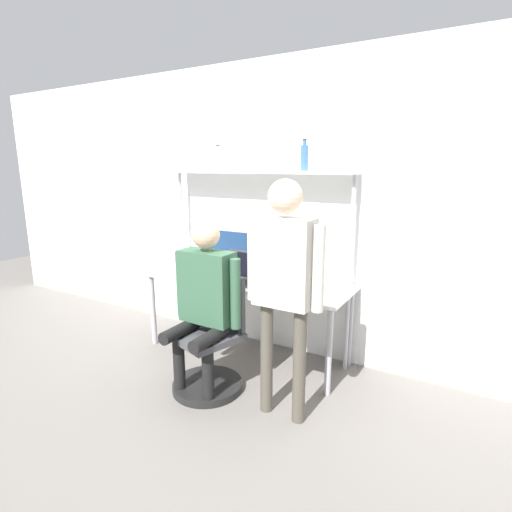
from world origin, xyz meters
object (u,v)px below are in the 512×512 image
(person_seated, at_px, (204,293))
(office_chair, at_px, (211,354))
(monitor, at_px, (227,247))
(cell_phone, at_px, (267,284))
(person_standing, at_px, (284,271))
(bottle_clear, at_px, (218,159))
(laptop, at_px, (241,273))
(bottle_blue, at_px, (304,157))

(person_seated, bearing_deg, office_chair, 74.75)
(monitor, distance_m, cell_phone, 0.70)
(person_standing, xyz_separation_m, bottle_clear, (-1.16, 0.89, 0.74))
(person_seated, bearing_deg, laptop, 95.42)
(cell_phone, height_order, bottle_clear, bottle_clear)
(office_chair, bearing_deg, person_seated, -105.25)
(person_standing, distance_m, bottle_blue, 1.19)
(cell_phone, distance_m, bottle_blue, 1.13)
(bottle_blue, bearing_deg, laptop, -149.95)
(person_standing, bearing_deg, person_seated, -179.84)
(cell_phone, xyz_separation_m, person_seated, (-0.21, -0.60, 0.06))
(bottle_clear, bearing_deg, office_chair, -59.55)
(laptop, xyz_separation_m, person_seated, (0.06, -0.62, -0.01))
(monitor, relative_size, office_chair, 0.70)
(person_seated, height_order, person_standing, person_standing)
(person_seated, height_order, bottle_blue, bottle_blue)
(laptop, bearing_deg, monitor, 140.92)
(bottle_blue, bearing_deg, monitor, -179.96)
(laptop, xyz_separation_m, bottle_clear, (-0.42, 0.27, 1.00))
(laptop, relative_size, cell_phone, 2.32)
(person_standing, height_order, bottle_clear, bottle_clear)
(office_chair, xyz_separation_m, person_seated, (-0.01, -0.04, 0.52))
(cell_phone, bearing_deg, bottle_clear, 157.55)
(cell_phone, distance_m, person_standing, 0.82)
(monitor, height_order, person_seated, person_seated)
(person_seated, bearing_deg, bottle_blue, 65.25)
(cell_phone, bearing_deg, person_standing, -52.42)
(monitor, bearing_deg, bottle_blue, 0.04)
(laptop, height_order, cell_phone, laptop)
(person_seated, bearing_deg, cell_phone, 70.66)
(cell_phone, height_order, person_seated, person_seated)
(person_standing, bearing_deg, cell_phone, 127.58)
(bottle_clear, bearing_deg, cell_phone, -22.45)
(laptop, xyz_separation_m, office_chair, (0.07, -0.57, -0.54))
(person_standing, bearing_deg, bottle_clear, 142.52)
(bottle_blue, bearing_deg, cell_phone, -124.68)
(laptop, xyz_separation_m, bottle_blue, (0.47, 0.27, 1.01))
(person_seated, bearing_deg, monitor, 113.80)
(office_chair, bearing_deg, bottle_clear, 120.45)
(cell_phone, relative_size, bottle_blue, 0.57)
(monitor, height_order, office_chair, monitor)
(office_chair, height_order, bottle_clear, bottle_clear)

